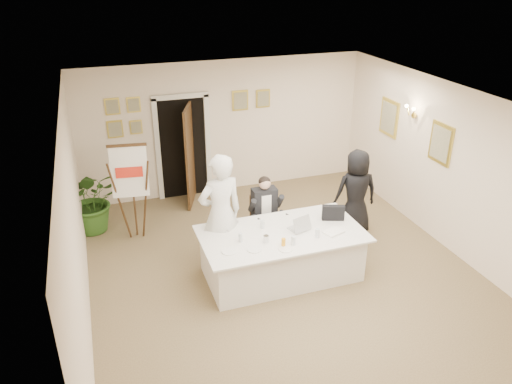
{
  "coord_description": "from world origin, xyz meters",
  "views": [
    {
      "loc": [
        -2.59,
        -6.19,
        4.62
      ],
      "look_at": [
        -0.28,
        0.6,
        1.24
      ],
      "focal_mm": 35.0,
      "sensor_mm": 36.0,
      "label": 1
    }
  ],
  "objects_px": {
    "standing_man": "(221,214)",
    "laptop": "(299,221)",
    "conference_table": "(281,254)",
    "flip_chart": "(133,197)",
    "oj_glass": "(283,242)",
    "paper_stack": "(334,232)",
    "standing_woman": "(356,192)",
    "potted_palm": "(92,200)",
    "steel_jug": "(266,239)",
    "laptop_bag": "(333,213)",
    "seated_man": "(265,212)"
  },
  "relations": [
    {
      "from": "standing_man",
      "to": "laptop",
      "type": "distance_m",
      "value": 1.23
    },
    {
      "from": "conference_table",
      "to": "flip_chart",
      "type": "xyz_separation_m",
      "value": [
        -2.05,
        1.92,
        0.43
      ]
    },
    {
      "from": "laptop",
      "to": "oj_glass",
      "type": "xyz_separation_m",
      "value": [
        -0.43,
        -0.42,
        -0.07
      ]
    },
    {
      "from": "laptop",
      "to": "paper_stack",
      "type": "distance_m",
      "value": 0.56
    },
    {
      "from": "standing_woman",
      "to": "potted_palm",
      "type": "xyz_separation_m",
      "value": [
        -4.51,
        1.6,
        -0.19
      ]
    },
    {
      "from": "paper_stack",
      "to": "steel_jug",
      "type": "xyz_separation_m",
      "value": [
        -1.08,
        0.08,
        0.04
      ]
    },
    {
      "from": "conference_table",
      "to": "potted_palm",
      "type": "height_order",
      "value": "potted_palm"
    },
    {
      "from": "potted_palm",
      "to": "steel_jug",
      "type": "bearing_deg",
      "value": -47.92
    },
    {
      "from": "conference_table",
      "to": "laptop",
      "type": "height_order",
      "value": "laptop"
    },
    {
      "from": "conference_table",
      "to": "steel_jug",
      "type": "distance_m",
      "value": 0.58
    },
    {
      "from": "standing_woman",
      "to": "laptop_bag",
      "type": "height_order",
      "value": "standing_woman"
    },
    {
      "from": "seated_man",
      "to": "laptop",
      "type": "height_order",
      "value": "seated_man"
    },
    {
      "from": "potted_palm",
      "to": "laptop",
      "type": "bearing_deg",
      "value": -38.81
    },
    {
      "from": "potted_palm",
      "to": "steel_jug",
      "type": "distance_m",
      "value": 3.61
    },
    {
      "from": "conference_table",
      "to": "laptop_bag",
      "type": "distance_m",
      "value": 1.07
    },
    {
      "from": "laptop",
      "to": "steel_jug",
      "type": "xyz_separation_m",
      "value": [
        -0.63,
        -0.22,
        -0.08
      ]
    },
    {
      "from": "seated_man",
      "to": "paper_stack",
      "type": "height_order",
      "value": "seated_man"
    },
    {
      "from": "standing_man",
      "to": "steel_jug",
      "type": "bearing_deg",
      "value": 117.3
    },
    {
      "from": "standing_woman",
      "to": "paper_stack",
      "type": "bearing_deg",
      "value": 58.18
    },
    {
      "from": "standing_man",
      "to": "potted_palm",
      "type": "relative_size",
      "value": 1.64
    },
    {
      "from": "standing_man",
      "to": "standing_woman",
      "type": "distance_m",
      "value": 2.65
    },
    {
      "from": "laptop_bag",
      "to": "standing_man",
      "type": "bearing_deg",
      "value": -171.56
    },
    {
      "from": "steel_jug",
      "to": "potted_palm",
      "type": "bearing_deg",
      "value": 132.08
    },
    {
      "from": "laptop",
      "to": "steel_jug",
      "type": "bearing_deg",
      "value": -177.51
    },
    {
      "from": "flip_chart",
      "to": "oj_glass",
      "type": "xyz_separation_m",
      "value": [
        1.92,
        -2.3,
        0.02
      ]
    },
    {
      "from": "laptop_bag",
      "to": "conference_table",
      "type": "bearing_deg",
      "value": -152.15
    },
    {
      "from": "laptop_bag",
      "to": "paper_stack",
      "type": "height_order",
      "value": "laptop_bag"
    },
    {
      "from": "seated_man",
      "to": "potted_palm",
      "type": "relative_size",
      "value": 1.09
    },
    {
      "from": "flip_chart",
      "to": "oj_glass",
      "type": "distance_m",
      "value": 3.0
    },
    {
      "from": "seated_man",
      "to": "potted_palm",
      "type": "xyz_separation_m",
      "value": [
        -2.79,
        1.57,
        -0.06
      ]
    },
    {
      "from": "flip_chart",
      "to": "steel_jug",
      "type": "bearing_deg",
      "value": -50.69
    },
    {
      "from": "standing_man",
      "to": "flip_chart",
      "type": "bearing_deg",
      "value": -59.82
    },
    {
      "from": "standing_man",
      "to": "conference_table",
      "type": "bearing_deg",
      "value": 139.73
    },
    {
      "from": "conference_table",
      "to": "paper_stack",
      "type": "distance_m",
      "value": 0.89
    },
    {
      "from": "standing_woman",
      "to": "oj_glass",
      "type": "bearing_deg",
      "value": 43.51
    },
    {
      "from": "seated_man",
      "to": "laptop_bag",
      "type": "height_order",
      "value": "seated_man"
    },
    {
      "from": "seated_man",
      "to": "standing_woman",
      "type": "height_order",
      "value": "standing_woman"
    },
    {
      "from": "laptop",
      "to": "paper_stack",
      "type": "relative_size",
      "value": 1.16
    },
    {
      "from": "potted_palm",
      "to": "laptop",
      "type": "distance_m",
      "value": 3.92
    },
    {
      "from": "oj_glass",
      "to": "conference_table",
      "type": "bearing_deg",
      "value": 71.45
    },
    {
      "from": "standing_man",
      "to": "steel_jug",
      "type": "relative_size",
      "value": 18.12
    },
    {
      "from": "potted_palm",
      "to": "flip_chart",
      "type": "bearing_deg",
      "value": -39.48
    },
    {
      "from": "flip_chart",
      "to": "potted_palm",
      "type": "height_order",
      "value": "flip_chart"
    },
    {
      "from": "conference_table",
      "to": "flip_chart",
      "type": "distance_m",
      "value": 2.84
    },
    {
      "from": "standing_man",
      "to": "steel_jug",
      "type": "xyz_separation_m",
      "value": [
        0.51,
        -0.67,
        -0.17
      ]
    },
    {
      "from": "standing_man",
      "to": "oj_glass",
      "type": "xyz_separation_m",
      "value": [
        0.71,
        -0.87,
        -0.16
      ]
    },
    {
      "from": "flip_chart",
      "to": "steel_jug",
      "type": "xyz_separation_m",
      "value": [
        1.72,
        -2.1,
        0.01
      ]
    },
    {
      "from": "seated_man",
      "to": "conference_table",
      "type": "bearing_deg",
      "value": -97.58
    },
    {
      "from": "conference_table",
      "to": "seated_man",
      "type": "relative_size",
      "value": 1.9
    },
    {
      "from": "seated_man",
      "to": "flip_chart",
      "type": "bearing_deg",
      "value": 150.37
    }
  ]
}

